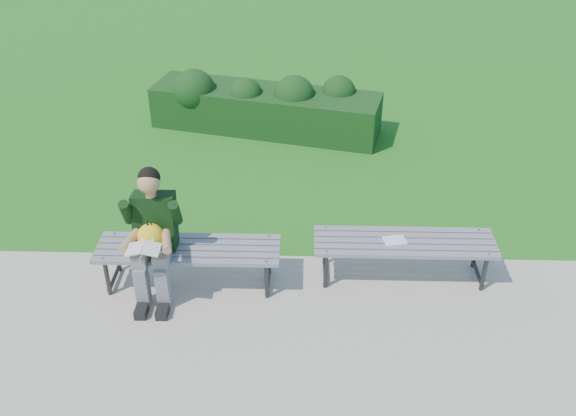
% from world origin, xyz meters
% --- Properties ---
extents(ground, '(80.00, 80.00, 0.00)m').
position_xyz_m(ground, '(0.00, 0.00, 0.00)').
color(ground, '#3D7F1D').
rests_on(ground, ground).
extents(walkway, '(30.00, 3.50, 0.02)m').
position_xyz_m(walkway, '(0.00, -1.75, 0.01)').
color(walkway, '#B5B098').
rests_on(walkway, ground).
extents(hedge, '(3.44, 1.60, 0.88)m').
position_xyz_m(hedge, '(-0.24, 3.19, 0.38)').
color(hedge, '#113F0E').
rests_on(hedge, ground).
extents(bench_left, '(1.80, 0.50, 0.46)m').
position_xyz_m(bench_left, '(-0.76, -0.49, 0.42)').
color(bench_left, slate).
rests_on(bench_left, walkway).
extents(bench_right, '(1.80, 0.50, 0.46)m').
position_xyz_m(bench_right, '(1.38, -0.32, 0.42)').
color(bench_right, slate).
rests_on(bench_right, walkway).
extents(seated_boy, '(0.56, 0.76, 1.31)m').
position_xyz_m(seated_boy, '(-1.06, -0.58, 0.71)').
color(seated_boy, slate).
rests_on(seated_boy, walkway).
extents(paper_sheet, '(0.25, 0.20, 0.01)m').
position_xyz_m(paper_sheet, '(1.28, -0.32, 0.47)').
color(paper_sheet, white).
rests_on(paper_sheet, bench_right).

